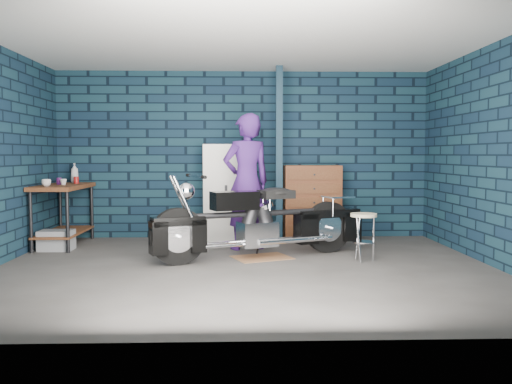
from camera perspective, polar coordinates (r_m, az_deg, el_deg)
The scene contains 16 objects.
ground at distance 6.50m, azimuth -1.18°, elevation -8.09°, with size 6.00×6.00×0.00m, color #4C4947.
room_walls at distance 6.93m, azimuth -1.26°, elevation 8.49°, with size 6.02×5.01×2.71m.
support_post at distance 8.32m, azimuth 2.45°, elevation 3.92°, with size 0.10×0.10×2.70m, color #102635.
workbench at distance 8.56m, azimuth -19.59°, elevation -2.31°, with size 0.60×1.40×0.91m, color brown.
drip_mat at distance 7.17m, azimuth 0.62°, elevation -6.91°, with size 0.72×0.54×0.01m, color brown.
motorcycle at distance 7.09m, azimuth 0.63°, elevation -2.52°, with size 2.52×0.68×1.11m, color black, non-canonical shape.
person at distance 7.72m, azimuth -1.00°, elevation 1.09°, with size 0.71×0.46×1.94m, color #401C6A.
storage_bin at distance 8.21m, azimuth -20.27°, elevation -4.79°, with size 0.46×0.33×0.28m, color gray.
locker at distance 8.60m, azimuth -3.13°, elevation -0.02°, with size 0.71×0.51×1.52m, color silver.
tool_chest at distance 8.70m, azimuth 5.92°, elevation -1.10°, with size 0.89×0.49×1.18m, color brown.
shop_stool at distance 7.04m, azimuth 11.24°, elevation -4.70°, with size 0.33×0.33×0.61m, color #C5B995, non-canonical shape.
cup_a at distance 8.17m, azimuth -21.21°, elevation 0.92°, with size 0.13×0.13×0.10m, color #C5B995.
cup_b at distance 8.43m, azimuth -19.61°, elevation 1.00°, with size 0.09×0.09×0.09m, color #C5B995.
mug_purple at distance 8.59m, azimuth -20.02°, elevation 1.09°, with size 0.07×0.07×0.10m, color #551964.
mug_red at distance 8.76m, azimuth -18.40°, elevation 1.20°, with size 0.08×0.08×0.11m, color #A01715.
bottle at distance 8.98m, azimuth -18.55°, elevation 1.92°, with size 0.12×0.12×0.31m, color gray.
Camera 1 is at (-0.07, -6.35, 1.36)m, focal length 38.00 mm.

